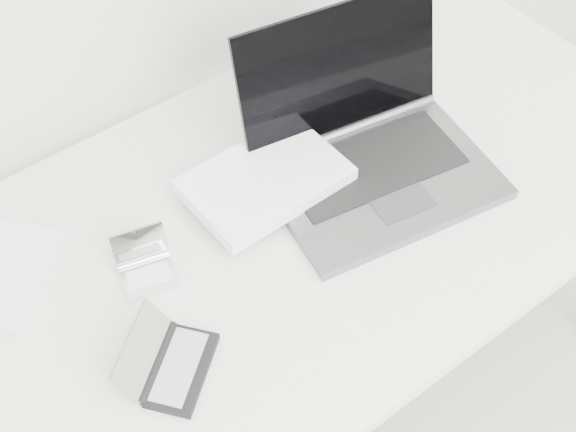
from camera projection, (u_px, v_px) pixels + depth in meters
desk at (288, 231)px, 1.50m from camera, size 1.60×0.80×0.73m
laptop_large at (338, 158)px, 1.50m from camera, size 0.57×0.42×0.28m
pda_silver at (147, 268)px, 1.37m from camera, size 0.11×0.11×0.08m
palmtop_charcoal at (171, 365)px, 1.25m from camera, size 0.19×0.19×0.07m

